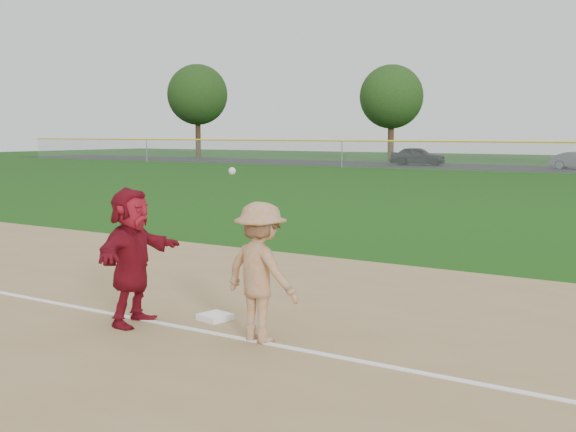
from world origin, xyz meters
The scene contains 8 objects.
ground centered at (0.00, 0.00, 0.00)m, with size 160.00×160.00×0.00m, color #15430C.
foul_line centered at (0.00, -0.80, 0.03)m, with size 60.00×0.10×0.01m, color white.
first_base centered at (-0.07, -0.25, 0.06)m, with size 0.38×0.38×0.08m, color white.
base_runner centered at (-0.88, -1.01, 0.95)m, with size 1.72×0.55×1.85m, color maroon.
car_left centered at (-16.37, 45.95, 0.75)m, with size 1.74×4.32×1.47m, color black.
first_base_play centered at (1.03, -0.72, 0.89)m, with size 1.27×0.82×2.13m.
tree_0 centered at (-44.00, 52.00, 6.59)m, with size 6.40×6.40×9.81m.
tree_1 centered at (-22.00, 53.00, 5.83)m, with size 5.80×5.80×8.75m.
Camera 1 is at (6.05, -7.88, 2.59)m, focal length 45.00 mm.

